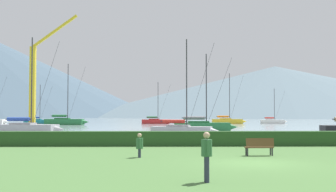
% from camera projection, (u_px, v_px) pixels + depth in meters
% --- Properties ---
extents(ground_plane, '(1000.00, 1000.00, 0.00)m').
position_uv_depth(ground_plane, '(254.00, 163.00, 19.70)').
color(ground_plane, '#477038').
extents(harbor_water, '(320.00, 246.00, 0.00)m').
position_uv_depth(harbor_water, '(173.00, 120.00, 156.56)').
color(harbor_water, '#8C9EA3').
rests_on(harbor_water, ground_plane).
extents(hedge_line, '(80.00, 1.20, 1.03)m').
position_uv_depth(hedge_line, '(221.00, 138.00, 30.71)').
color(hedge_line, '#284C23').
rests_on(hedge_line, ground_plane).
extents(sailboat_slip_0, '(8.34, 2.49, 10.18)m').
position_uv_depth(sailboat_slip_0, '(203.00, 126.00, 56.66)').
color(sailboat_slip_0, '#236B38').
rests_on(sailboat_slip_0, harbor_water).
extents(sailboat_slip_2, '(7.45, 2.85, 9.83)m').
position_uv_depth(sailboat_slip_2, '(156.00, 121.00, 101.99)').
color(sailboat_slip_2, red).
rests_on(sailboat_slip_2, harbor_water).
extents(sailboat_slip_3, '(7.20, 3.42, 10.02)m').
position_uv_depth(sailboat_slip_3, '(183.00, 130.00, 44.71)').
color(sailboat_slip_3, '#9E9EA3').
rests_on(sailboat_slip_3, harbor_water).
extents(sailboat_slip_4, '(8.12, 2.48, 11.91)m').
position_uv_depth(sailboat_slip_4, '(228.00, 121.00, 102.10)').
color(sailboat_slip_4, gold).
rests_on(sailboat_slip_4, harbor_water).
extents(sailboat_slip_5, '(7.00, 2.11, 9.29)m').
position_uv_depth(sailboat_slip_5, '(38.00, 121.00, 102.50)').
color(sailboat_slip_5, '#19707A').
rests_on(sailboat_slip_5, harbor_water).
extents(sailboat_slip_8, '(9.17, 2.99, 12.91)m').
position_uv_depth(sailboat_slip_8, '(65.00, 121.00, 91.25)').
color(sailboat_slip_8, '#236B38').
rests_on(sailboat_slip_8, harbor_water).
extents(sailboat_slip_9, '(6.54, 2.22, 8.49)m').
position_uv_depth(sailboat_slip_9, '(273.00, 121.00, 105.18)').
color(sailboat_slip_9, white).
rests_on(sailboat_slip_9, harbor_water).
extents(sailboat_slip_11, '(8.15, 3.53, 10.92)m').
position_uv_depth(sailboat_slip_11, '(27.00, 128.00, 48.65)').
color(sailboat_slip_11, '#9E9EA3').
rests_on(sailboat_slip_11, harbor_water).
extents(park_bench_near_path, '(1.52, 0.54, 0.95)m').
position_uv_depth(park_bench_near_path, '(259.00, 146.00, 23.28)').
color(park_bench_near_path, brown).
rests_on(park_bench_near_path, ground_plane).
extents(person_seated_viewer, '(0.36, 0.57, 1.25)m').
position_uv_depth(person_seated_viewer, '(140.00, 144.00, 22.38)').
color(person_seated_viewer, '#2D3347').
rests_on(person_seated_viewer, ground_plane).
extents(person_standing_walker, '(0.36, 0.57, 1.65)m').
position_uv_depth(person_standing_walker, '(207.00, 153.00, 14.22)').
color(person_standing_walker, '#2D3347').
rests_on(person_standing_walker, ground_plane).
extents(dock_crane, '(7.61, 2.00, 17.26)m').
position_uv_depth(dock_crane, '(34.00, 92.00, 64.74)').
color(dock_crane, '#333338').
rests_on(dock_crane, ground_plane).
extents(distant_hill_east_ridge, '(215.47, 215.47, 52.10)m').
position_uv_depth(distant_hill_east_ridge, '(27.00, 89.00, 404.53)').
color(distant_hill_east_ridge, slate).
rests_on(distant_hill_east_ridge, ground_plane).
extents(distant_hill_far_shoulder, '(329.87, 329.87, 41.88)m').
position_uv_depth(distant_hill_far_shoulder, '(275.00, 92.00, 357.39)').
color(distant_hill_far_shoulder, slate).
rests_on(distant_hill_far_shoulder, ground_plane).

